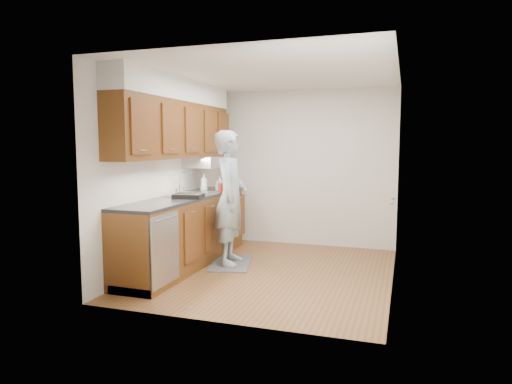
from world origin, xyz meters
TOP-DOWN VIEW (x-y plane):
  - floor at (0.00, 0.00)m, footprint 3.50×3.50m
  - ceiling at (0.00, 0.00)m, footprint 3.50×3.50m
  - wall_left at (-1.50, 0.00)m, footprint 0.02×3.50m
  - wall_right at (1.50, 0.00)m, footprint 0.02×3.50m
  - wall_back at (0.00, 1.75)m, footprint 3.00×0.02m
  - counter at (-1.20, -0.00)m, footprint 0.64×2.80m
  - upper_cabinets at (-1.33, 0.05)m, footprint 0.47×2.80m
  - closet_door at (1.49, 0.30)m, footprint 0.02×1.22m
  - floor_mat at (-0.63, 0.20)m, footprint 0.71×0.97m
  - person at (-0.63, 0.20)m, footprint 0.62×0.80m
  - soap_bottle_a at (-1.23, 0.66)m, footprint 0.14×0.14m
  - soap_bottle_b at (-1.07, 0.88)m, footprint 0.11×0.11m
  - soda_can at (-0.96, 0.63)m, footprint 0.09×0.09m
  - steel_can at (-0.96, 0.84)m, footprint 0.08×0.08m
  - dish_rack at (-1.06, -0.19)m, footprint 0.41×0.37m

SIDE VIEW (x-z plane):
  - floor at x=0.00m, z-range 0.00..0.00m
  - floor_mat at x=-0.63m, z-range 0.00..0.02m
  - counter at x=-1.20m, z-range -0.16..1.14m
  - dish_rack at x=-1.06m, z-range 0.94..1.00m
  - steel_can at x=-0.96m, z-range 0.94..1.06m
  - soda_can at x=-0.96m, z-range 0.94..1.07m
  - closet_door at x=1.49m, z-range 0.00..2.05m
  - person at x=-0.63m, z-range 0.02..2.06m
  - soap_bottle_b at x=-1.07m, z-range 0.94..1.15m
  - soap_bottle_a at x=-1.23m, z-range 0.94..1.21m
  - wall_left at x=-1.50m, z-range 0.00..2.50m
  - wall_right at x=1.50m, z-range 0.00..2.50m
  - wall_back at x=0.00m, z-range 0.00..2.50m
  - upper_cabinets at x=-1.33m, z-range 1.34..2.55m
  - ceiling at x=0.00m, z-range 2.50..2.50m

